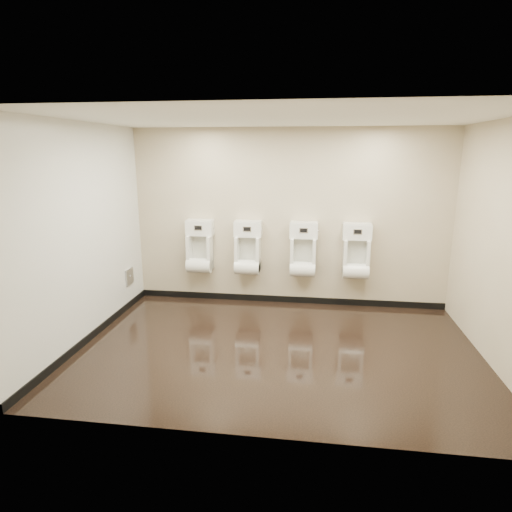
{
  "coord_description": "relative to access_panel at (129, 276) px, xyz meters",
  "views": [
    {
      "loc": [
        0.41,
        -4.98,
        2.44
      ],
      "look_at": [
        -0.36,
        0.55,
        1.07
      ],
      "focal_mm": 30.0,
      "sensor_mm": 36.0,
      "label": 1
    }
  ],
  "objects": [
    {
      "name": "ground",
      "position": [
        2.48,
        -1.2,
        -0.5
      ],
      "size": [
        5.0,
        3.5,
        0.0
      ],
      "primitive_type": "cube",
      "color": "black",
      "rests_on": "ground"
    },
    {
      "name": "ceiling",
      "position": [
        2.48,
        -1.2,
        2.3
      ],
      "size": [
        5.0,
        3.5,
        0.0
      ],
      "primitive_type": "cube",
      "color": "white"
    },
    {
      "name": "back_wall",
      "position": [
        2.48,
        0.55,
        0.9
      ],
      "size": [
        5.0,
        0.02,
        2.8
      ],
      "primitive_type": "cube",
      "color": "#BDAF92",
      "rests_on": "ground"
    },
    {
      "name": "front_wall",
      "position": [
        2.48,
        -2.95,
        0.9
      ],
      "size": [
        5.0,
        0.02,
        2.8
      ],
      "primitive_type": "cube",
      "color": "#BDAF92",
      "rests_on": "ground"
    },
    {
      "name": "left_wall",
      "position": [
        -0.02,
        -1.2,
        0.9
      ],
      "size": [
        0.02,
        3.5,
        2.8
      ],
      "primitive_type": "cube",
      "color": "#BDAF92",
      "rests_on": "ground"
    },
    {
      "name": "right_wall",
      "position": [
        4.98,
        -1.2,
        0.9
      ],
      "size": [
        0.02,
        3.5,
        2.8
      ],
      "primitive_type": "cube",
      "color": "#BDAF92",
      "rests_on": "ground"
    },
    {
      "name": "tile_overlay_left",
      "position": [
        -0.01,
        -1.2,
        0.9
      ],
      "size": [
        0.01,
        3.5,
        2.8
      ],
      "primitive_type": "cube",
      "color": "white",
      "rests_on": "ground"
    },
    {
      "name": "skirting_back",
      "position": [
        2.48,
        0.54,
        -0.45
      ],
      "size": [
        5.0,
        0.02,
        0.1
      ],
      "primitive_type": "cube",
      "color": "black",
      "rests_on": "ground"
    },
    {
      "name": "skirting_left",
      "position": [
        -0.01,
        -1.2,
        -0.45
      ],
      "size": [
        0.02,
        3.5,
        0.1
      ],
      "primitive_type": "cube",
      "color": "black",
      "rests_on": "ground"
    },
    {
      "name": "access_panel",
      "position": [
        0.0,
        0.0,
        0.0
      ],
      "size": [
        0.04,
        0.25,
        0.25
      ],
      "color": "#9E9EA3",
      "rests_on": "left_wall"
    },
    {
      "name": "urinal_0",
      "position": [
        1.06,
        0.4,
        0.37
      ],
      "size": [
        0.45,
        0.34,
        0.84
      ],
      "color": "white",
      "rests_on": "back_wall"
    },
    {
      "name": "urinal_1",
      "position": [
        1.85,
        0.4,
        0.37
      ],
      "size": [
        0.45,
        0.34,
        0.84
      ],
      "color": "white",
      "rests_on": "back_wall"
    },
    {
      "name": "urinal_2",
      "position": [
        2.73,
        0.4,
        0.37
      ],
      "size": [
        0.45,
        0.34,
        0.84
      ],
      "color": "white",
      "rests_on": "back_wall"
    },
    {
      "name": "urinal_3",
      "position": [
        3.55,
        0.4,
        0.37
      ],
      "size": [
        0.45,
        0.34,
        0.84
      ],
      "color": "white",
      "rests_on": "back_wall"
    }
  ]
}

